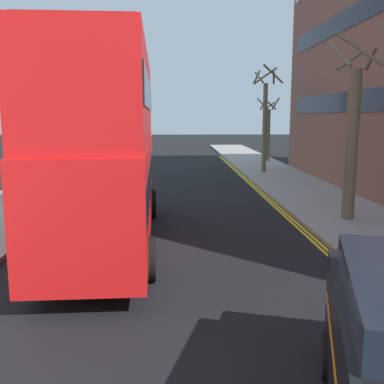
% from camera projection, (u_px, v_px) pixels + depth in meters
% --- Properties ---
extents(sidewalk_right, '(4.00, 80.00, 0.14)m').
position_uv_depth(sidewalk_right, '(343.00, 214.00, 17.42)').
color(sidewalk_right, gray).
rests_on(sidewalk_right, ground).
extents(sidewalk_left, '(4.00, 80.00, 0.14)m').
position_uv_depth(sidewalk_left, '(0.00, 216.00, 16.91)').
color(sidewalk_left, gray).
rests_on(sidewalk_left, ground).
extents(kerb_line_outer, '(0.10, 56.00, 0.01)m').
position_uv_depth(kerb_line_outer, '(303.00, 229.00, 15.38)').
color(kerb_line_outer, yellow).
rests_on(kerb_line_outer, ground).
extents(kerb_line_inner, '(0.10, 56.00, 0.01)m').
position_uv_depth(kerb_line_inner, '(299.00, 229.00, 15.37)').
color(kerb_line_inner, yellow).
rests_on(kerb_line_inner, ground).
extents(double_decker_bus_away, '(3.08, 10.89, 5.64)m').
position_uv_depth(double_decker_bus_away, '(107.00, 142.00, 13.25)').
color(double_decker_bus_away, red).
rests_on(double_decker_bus_away, ground).
extents(street_tree_near, '(1.56, 1.57, 6.34)m').
position_uv_depth(street_tree_near, '(352.00, 139.00, 15.83)').
color(street_tree_near, '#6B6047').
rests_on(street_tree_near, sidewalk_right).
extents(street_tree_mid, '(1.74, 1.70, 5.06)m').
position_uv_depth(street_tree_mid, '(268.00, 132.00, 36.85)').
color(street_tree_mid, '#6B6047').
rests_on(street_tree_mid, sidewalk_right).
extents(street_tree_far, '(1.91, 1.96, 6.76)m').
position_uv_depth(street_tree_far, '(265.00, 118.00, 29.16)').
color(street_tree_far, '#6B6047').
rests_on(street_tree_far, sidewalk_right).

